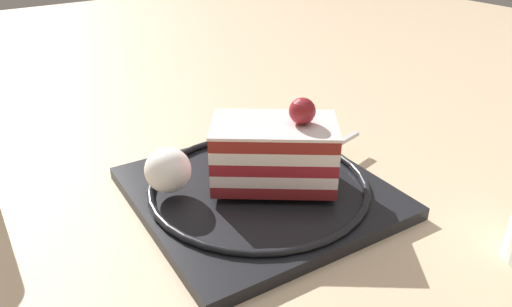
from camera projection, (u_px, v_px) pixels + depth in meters
ground_plane at (238, 206)px, 0.49m from camera, size 2.40×2.40×0.00m
dessert_plate at (256, 188)px, 0.51m from camera, size 0.25×0.25×0.02m
cake_slice at (275, 152)px, 0.48m from camera, size 0.13×0.14×0.09m
whipped_cream_dollop at (168, 170)px, 0.47m from camera, size 0.05×0.05×0.04m
fork at (328, 150)px, 0.55m from camera, size 0.03×0.12×0.00m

